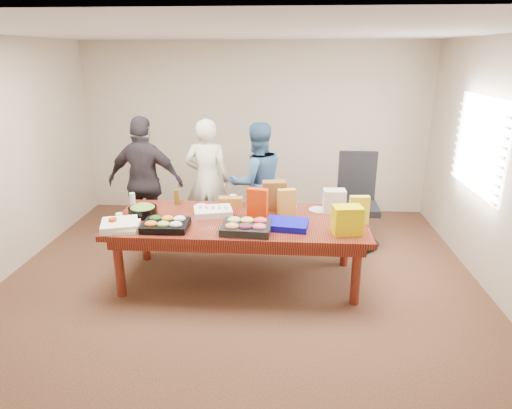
# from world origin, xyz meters

# --- Properties ---
(floor) EXTENTS (5.50, 5.00, 0.02)m
(floor) POSITION_xyz_m (0.00, 0.00, -0.01)
(floor) COLOR #47301E
(floor) RESTS_ON ground
(ceiling) EXTENTS (5.50, 5.00, 0.02)m
(ceiling) POSITION_xyz_m (0.00, 0.00, 2.71)
(ceiling) COLOR white
(ceiling) RESTS_ON wall_back
(wall_back) EXTENTS (5.50, 0.04, 2.70)m
(wall_back) POSITION_xyz_m (0.00, 2.50, 1.35)
(wall_back) COLOR beige
(wall_back) RESTS_ON floor
(wall_front) EXTENTS (5.50, 0.04, 2.70)m
(wall_front) POSITION_xyz_m (0.00, -2.50, 1.35)
(wall_front) COLOR beige
(wall_front) RESTS_ON floor
(wall_right) EXTENTS (0.04, 5.00, 2.70)m
(wall_right) POSITION_xyz_m (2.75, 0.00, 1.35)
(wall_right) COLOR beige
(wall_right) RESTS_ON floor
(window_panel) EXTENTS (0.03, 1.40, 1.10)m
(window_panel) POSITION_xyz_m (2.72, 0.60, 1.50)
(window_panel) COLOR white
(window_panel) RESTS_ON wall_right
(window_blinds) EXTENTS (0.04, 1.36, 1.00)m
(window_blinds) POSITION_xyz_m (2.68, 0.60, 1.50)
(window_blinds) COLOR beige
(window_blinds) RESTS_ON wall_right
(conference_table) EXTENTS (2.80, 1.20, 0.75)m
(conference_table) POSITION_xyz_m (0.00, 0.00, 0.38)
(conference_table) COLOR #4C1C0F
(conference_table) RESTS_ON floor
(office_chair) EXTENTS (0.63, 0.63, 1.21)m
(office_chair) POSITION_xyz_m (1.47, 1.05, 0.60)
(office_chair) COLOR black
(office_chair) RESTS_ON floor
(person_center) EXTENTS (0.62, 0.41, 1.69)m
(person_center) POSITION_xyz_m (-0.58, 1.25, 0.85)
(person_center) COLOR silver
(person_center) RESTS_ON floor
(person_right) EXTENTS (0.97, 0.88, 1.65)m
(person_right) POSITION_xyz_m (0.11, 1.23, 0.82)
(person_right) COLOR #375C8B
(person_right) RESTS_ON floor
(person_left) EXTENTS (1.06, 0.52, 1.75)m
(person_left) POSITION_xyz_m (-1.36, 0.96, 0.88)
(person_left) COLOR #252025
(person_left) RESTS_ON floor
(veggie_tray) EXTENTS (0.48, 0.38, 0.07)m
(veggie_tray) POSITION_xyz_m (-0.75, -0.33, 0.79)
(veggie_tray) COLOR black
(veggie_tray) RESTS_ON conference_table
(fruit_tray) EXTENTS (0.53, 0.42, 0.08)m
(fruit_tray) POSITION_xyz_m (0.11, -0.35, 0.79)
(fruit_tray) COLOR black
(fruit_tray) RESTS_ON conference_table
(sheet_cake) EXTENTS (0.49, 0.41, 0.07)m
(sheet_cake) POSITION_xyz_m (-0.32, 0.12, 0.79)
(sheet_cake) COLOR white
(sheet_cake) RESTS_ON conference_table
(salad_bowl) EXTENTS (0.39, 0.39, 0.10)m
(salad_bowl) POSITION_xyz_m (-1.11, 0.03, 0.80)
(salad_bowl) COLOR black
(salad_bowl) RESTS_ON conference_table
(chip_bag_blue) EXTENTS (0.49, 0.39, 0.07)m
(chip_bag_blue) POSITION_xyz_m (0.53, -0.21, 0.78)
(chip_bag_blue) COLOR #0B0AB2
(chip_bag_blue) RESTS_ON conference_table
(chip_bag_red) EXTENTS (0.24, 0.14, 0.33)m
(chip_bag_red) POSITION_xyz_m (0.20, 0.08, 0.92)
(chip_bag_red) COLOR red
(chip_bag_red) RESTS_ON conference_table
(chip_bag_yellow) EXTENTS (0.21, 0.10, 0.31)m
(chip_bag_yellow) POSITION_xyz_m (1.30, -0.05, 0.91)
(chip_bag_yellow) COLOR yellow
(chip_bag_yellow) RESTS_ON conference_table
(chip_bag_orange) EXTENTS (0.22, 0.14, 0.31)m
(chip_bag_orange) POSITION_xyz_m (0.52, 0.15, 0.91)
(chip_bag_orange) COLOR gold
(chip_bag_orange) RESTS_ON conference_table
(mayo_jar) EXTENTS (0.11, 0.11, 0.13)m
(mayo_jar) POSITION_xyz_m (-0.12, 0.46, 0.82)
(mayo_jar) COLOR silver
(mayo_jar) RESTS_ON conference_table
(mustard_bottle) EXTENTS (0.06, 0.06, 0.15)m
(mustard_bottle) POSITION_xyz_m (0.29, 0.33, 0.83)
(mustard_bottle) COLOR yellow
(mustard_bottle) RESTS_ON conference_table
(dressing_bottle) EXTENTS (0.08, 0.08, 0.19)m
(dressing_bottle) POSITION_xyz_m (-0.82, 0.45, 0.84)
(dressing_bottle) COLOR #5F440E
(dressing_bottle) RESTS_ON conference_table
(ranch_bottle) EXTENTS (0.08, 0.08, 0.19)m
(ranch_bottle) POSITION_xyz_m (-1.30, 0.27, 0.85)
(ranch_bottle) COLOR silver
(ranch_bottle) RESTS_ON conference_table
(banana_bunch) EXTENTS (0.28, 0.22, 0.08)m
(banana_bunch) POSITION_xyz_m (0.40, 0.33, 0.79)
(banana_bunch) COLOR #E3BA08
(banana_bunch) RESTS_ON conference_table
(bread_loaf) EXTENTS (0.29, 0.13, 0.11)m
(bread_loaf) POSITION_xyz_m (-0.15, 0.43, 0.81)
(bread_loaf) COLOR #9C6724
(bread_loaf) RESTS_ON conference_table
(kraft_bag) EXTENTS (0.29, 0.19, 0.35)m
(kraft_bag) POSITION_xyz_m (0.37, 0.32, 0.93)
(kraft_bag) COLOR brown
(kraft_bag) RESTS_ON conference_table
(red_cup) EXTENTS (0.11, 0.11, 0.11)m
(red_cup) POSITION_xyz_m (-1.30, -0.37, 0.81)
(red_cup) COLOR #AE2900
(red_cup) RESTS_ON conference_table
(clear_cup_a) EXTENTS (0.10, 0.10, 0.10)m
(clear_cup_a) POSITION_xyz_m (-1.30, -0.18, 0.80)
(clear_cup_a) COLOR white
(clear_cup_a) RESTS_ON conference_table
(clear_cup_b) EXTENTS (0.10, 0.10, 0.12)m
(clear_cup_b) POSITION_xyz_m (-1.09, 0.09, 0.81)
(clear_cup_b) COLOR white
(clear_cup_b) RESTS_ON conference_table
(pizza_box_lower) EXTENTS (0.42, 0.42, 0.04)m
(pizza_box_lower) POSITION_xyz_m (-1.21, -0.38, 0.77)
(pizza_box_lower) COLOR white
(pizza_box_lower) RESTS_ON conference_table
(pizza_box_upper) EXTENTS (0.45, 0.45, 0.04)m
(pizza_box_upper) POSITION_xyz_m (-1.23, -0.38, 0.81)
(pizza_box_upper) COLOR white
(pizza_box_upper) RESTS_ON pizza_box_lower
(plate_a) EXTENTS (0.30, 0.30, 0.01)m
(plate_a) POSITION_xyz_m (0.90, 0.35, 0.76)
(plate_a) COLOR silver
(plate_a) RESTS_ON conference_table
(plate_b) EXTENTS (0.30, 0.30, 0.02)m
(plate_b) POSITION_xyz_m (0.51, 0.45, 0.76)
(plate_b) COLOR white
(plate_b) RESTS_ON conference_table
(dip_bowl_a) EXTENTS (0.15, 0.15, 0.05)m
(dip_bowl_a) POSITION_xyz_m (0.30, 0.39, 0.78)
(dip_bowl_a) COLOR silver
(dip_bowl_a) RESTS_ON conference_table
(dip_bowl_b) EXTENTS (0.17, 0.17, 0.05)m
(dip_bowl_b) POSITION_xyz_m (-0.49, 0.30, 0.78)
(dip_bowl_b) COLOR beige
(dip_bowl_b) RESTS_ON conference_table
(grocery_bag_white) EXTENTS (0.25, 0.19, 0.27)m
(grocery_bag_white) POSITION_xyz_m (1.07, 0.31, 0.88)
(grocery_bag_white) COLOR silver
(grocery_bag_white) RESTS_ON conference_table
(grocery_bag_yellow) EXTENTS (0.32, 0.24, 0.29)m
(grocery_bag_yellow) POSITION_xyz_m (1.14, -0.33, 0.90)
(grocery_bag_yellow) COLOR #E9DA02
(grocery_bag_yellow) RESTS_ON conference_table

